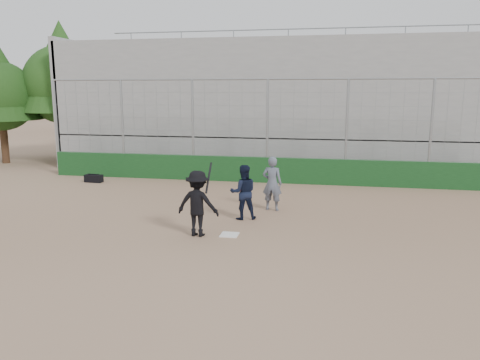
% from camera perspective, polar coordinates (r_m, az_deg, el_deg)
% --- Properties ---
extents(ground, '(90.00, 90.00, 0.00)m').
position_cam_1_polar(ground, '(11.84, -1.29, -6.74)').
color(ground, brown).
rests_on(ground, ground).
extents(home_plate, '(0.44, 0.44, 0.02)m').
position_cam_1_polar(home_plate, '(11.83, -1.29, -6.68)').
color(home_plate, white).
rests_on(home_plate, ground).
extents(backstop, '(18.10, 0.25, 4.04)m').
position_cam_1_polar(backstop, '(18.37, 3.32, 2.65)').
color(backstop, '#133D18').
rests_on(backstop, ground).
extents(bleachers, '(20.25, 6.70, 6.98)m').
position_cam_1_polar(bleachers, '(23.11, 5.03, 9.21)').
color(bleachers, gray).
rests_on(bleachers, ground).
extents(tree_left, '(4.48, 4.48, 7.00)m').
position_cam_1_polar(tree_left, '(25.79, -20.86, 11.99)').
color(tree_left, '#361F13').
rests_on(tree_left, ground).
extents(batter_at_plate, '(1.12, 0.79, 1.81)m').
position_cam_1_polar(batter_at_plate, '(11.64, -5.17, -2.86)').
color(batter_at_plate, black).
rests_on(batter_at_plate, ground).
extents(catcher_crouched, '(0.91, 0.81, 1.06)m').
position_cam_1_polar(catcher_crouched, '(13.12, 0.41, -2.59)').
color(catcher_crouched, black).
rests_on(catcher_crouched, ground).
extents(umpire, '(0.65, 0.47, 1.48)m').
position_cam_1_polar(umpire, '(14.12, 3.93, -0.75)').
color(umpire, slate).
rests_on(umpire, ground).
extents(equipment_bag, '(0.73, 0.37, 0.34)m').
position_cam_1_polar(equipment_bag, '(19.38, -17.40, 0.19)').
color(equipment_bag, black).
rests_on(equipment_bag, ground).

